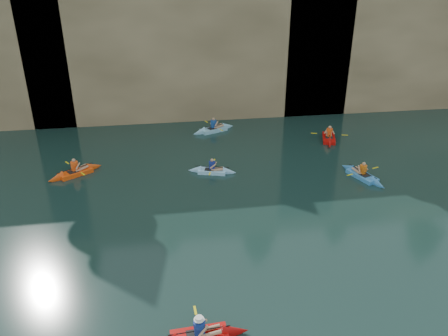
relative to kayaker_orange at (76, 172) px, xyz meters
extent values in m
plane|color=black|center=(5.88, -13.08, -0.15)|extent=(160.00, 160.00, 0.00)
cube|color=tan|center=(5.88, 16.92, 5.85)|extent=(70.00, 16.00, 12.00)
cube|color=tan|center=(7.88, 9.52, 5.55)|extent=(24.00, 2.40, 11.40)
cube|color=tan|center=(27.88, 9.52, 4.77)|extent=(26.00, 2.40, 9.84)
cube|color=black|center=(1.88, 8.87, 1.45)|extent=(3.50, 1.00, 3.20)
cube|color=black|center=(15.88, 8.87, 2.10)|extent=(5.00, 1.00, 4.50)
cone|color=red|center=(7.05, -13.27, -0.01)|extent=(0.94, 0.81, 0.76)
cube|color=black|center=(5.70, -13.34, 0.11)|extent=(0.58, 0.51, 0.04)
cube|color=navy|center=(5.85, -13.34, 0.39)|extent=(0.34, 0.23, 0.48)
sphere|color=tan|center=(5.85, -13.34, 0.74)|extent=(0.20, 0.20, 0.20)
cylinder|color=black|center=(5.85, -13.34, 0.28)|extent=(2.03, 0.15, 0.04)
cube|color=yellow|center=(5.80, -12.42, 0.28)|extent=(0.10, 0.42, 0.02)
cylinder|color=white|center=(5.85, -13.34, 0.77)|extent=(0.35, 0.35, 0.10)
cube|color=#F94C0F|center=(0.00, 0.00, -0.02)|extent=(2.57, 2.07, 0.28)
cone|color=#F94C0F|center=(1.00, 0.67, -0.02)|extent=(1.17, 1.13, 0.76)
cone|color=#F94C0F|center=(-1.00, -0.66, -0.02)|extent=(1.17, 1.13, 0.76)
cube|color=black|center=(-0.12, -0.08, 0.09)|extent=(0.72, 0.70, 0.04)
cube|color=#FF5315|center=(0.00, 0.00, 0.39)|extent=(0.41, 0.38, 0.51)
sphere|color=tan|center=(0.00, 0.00, 0.76)|extent=(0.21, 0.21, 0.21)
cylinder|color=black|center=(0.00, 0.00, 0.26)|extent=(1.90, 1.28, 0.04)
cube|color=yellow|center=(-0.57, 0.86, 0.26)|extent=(0.30, 0.39, 0.02)
cube|color=yellow|center=(0.57, -0.85, 0.26)|extent=(0.30, 0.39, 0.02)
cube|color=#96D3FC|center=(7.86, -0.97, -0.03)|extent=(2.31, 1.27, 0.25)
cone|color=#96D3FC|center=(8.86, -1.25, -0.03)|extent=(0.93, 0.87, 0.68)
cone|color=#96D3FC|center=(6.87, -0.69, -0.03)|extent=(0.93, 0.87, 0.68)
cube|color=black|center=(7.72, -0.93, 0.06)|extent=(0.64, 0.56, 0.04)
cube|color=navy|center=(7.86, -0.97, 0.33)|extent=(0.35, 0.28, 0.46)
sphere|color=tan|center=(7.86, -0.97, 0.66)|extent=(0.19, 0.19, 0.19)
cylinder|color=black|center=(7.86, -0.97, 0.23)|extent=(1.95, 0.58, 0.04)
cube|color=yellow|center=(8.11, -0.09, 0.23)|extent=(0.19, 0.43, 0.02)
cube|color=yellow|center=(7.62, -1.84, 0.23)|extent=(0.19, 0.43, 0.02)
cube|color=red|center=(16.55, 3.00, -0.01)|extent=(1.61, 2.80, 0.28)
cone|color=red|center=(16.95, 4.21, -0.01)|extent=(1.03, 1.14, 0.77)
cone|color=red|center=(16.15, 1.80, -0.01)|extent=(1.03, 1.14, 0.77)
cube|color=black|center=(16.50, 2.86, 0.10)|extent=(0.63, 0.67, 0.04)
cube|color=#F24F14|center=(16.55, 3.00, 0.40)|extent=(0.33, 0.41, 0.52)
sphere|color=tan|center=(16.55, 3.00, 0.77)|extent=(0.22, 0.22, 0.22)
cylinder|color=black|center=(16.55, 3.00, 0.27)|extent=(0.75, 2.18, 0.04)
cube|color=yellow|center=(15.56, 3.33, 0.27)|extent=(0.42, 0.21, 0.02)
cube|color=yellow|center=(17.54, 2.68, 0.27)|extent=(0.42, 0.21, 0.02)
cube|color=#85C1DE|center=(8.87, 5.92, -0.01)|extent=(2.74, 1.80, 0.29)
cone|color=#85C1DE|center=(10.00, 6.41, -0.01)|extent=(1.17, 1.09, 0.79)
cone|color=#85C1DE|center=(7.73, 5.42, -0.01)|extent=(1.17, 1.09, 0.79)
cube|color=black|center=(8.73, 5.86, 0.10)|extent=(0.70, 0.67, 0.04)
cube|color=#1A4490|center=(8.87, 5.92, 0.41)|extent=(0.42, 0.35, 0.53)
sphere|color=tan|center=(8.87, 5.92, 0.79)|extent=(0.22, 0.22, 0.22)
cylinder|color=black|center=(8.87, 5.92, 0.27)|extent=(2.15, 0.96, 0.04)
cube|color=yellow|center=(8.44, 6.89, 0.27)|extent=(0.24, 0.42, 0.02)
cube|color=yellow|center=(9.29, 4.94, 0.27)|extent=(0.24, 0.42, 0.02)
cube|color=#3D8AD0|center=(16.28, -2.90, -0.02)|extent=(1.58, 2.71, 0.27)
cone|color=#3D8AD0|center=(15.87, -1.75, -0.02)|extent=(0.99, 1.11, 0.73)
cone|color=#3D8AD0|center=(16.68, -4.06, -0.02)|extent=(0.99, 1.11, 0.73)
cube|color=black|center=(16.32, -3.04, 0.08)|extent=(0.61, 0.67, 0.04)
cube|color=orange|center=(16.28, -2.90, 0.36)|extent=(0.31, 0.38, 0.49)
sphere|color=tan|center=(16.28, -2.90, 0.71)|extent=(0.20, 0.20, 0.20)
cylinder|color=black|center=(16.28, -2.90, 0.25)|extent=(0.75, 2.03, 0.04)
cube|color=yellow|center=(15.36, -3.23, 0.25)|extent=(0.42, 0.21, 0.02)
cube|color=yellow|center=(17.19, -2.58, 0.25)|extent=(0.42, 0.21, 0.02)
camera|label=1|loc=(5.03, -23.80, 11.00)|focal=35.00mm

